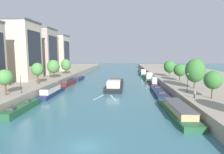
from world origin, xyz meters
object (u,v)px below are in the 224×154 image
Objects in this scene: moored_boat_left_far at (80,79)px; tree_left_past_mid at (66,65)px; barge_midriver at (115,84)px; tree_right_midway at (195,71)px; moored_boat_right_end at (178,111)px; moored_boat_right_downstream at (142,73)px; tree_right_nearest at (213,80)px; tree_left_nearest at (5,77)px; moored_boat_right_lone at (148,77)px; tree_right_third at (180,70)px; person_on_quay at (195,94)px; moored_boat_right_near at (141,71)px; tree_left_far at (53,66)px; lamppost_right_bank at (187,82)px; moored_boat_right_midway at (159,92)px; moored_boat_left_upstream at (52,91)px; tree_right_by_lamp at (169,67)px; moored_boat_right_second at (153,82)px; moored_boat_left_end at (22,108)px; lamppost_left_bank at (21,82)px; tree_left_second at (37,69)px; moored_boat_left_second at (69,82)px.

moored_boat_left_far is 1.62× the size of tree_left_past_mid.
barge_midriver is 25.21m from tree_right_midway.
moored_boat_right_downstream is at bearing 90.03° from moored_boat_right_end.
tree_left_nearest is at bearing 179.67° from tree_right_nearest.
moored_boat_right_lone is 21.71m from tree_right_third.
moored_boat_right_end is 2.63× the size of tree_left_past_mid.
moored_boat_right_end is at bearing -89.97° from moored_boat_right_downstream.
person_on_quay is at bearing -179.17° from tree_right_nearest.
person_on_quay is (-3.93, -10.86, -3.62)m from tree_right_midway.
tree_right_nearest is at bearing -49.94° from barge_midriver.
tree_left_past_mid is at bearing -134.15° from moored_boat_right_near.
tree_left_nearest reaches higher than moored_boat_left_far.
tree_right_third is at bearing -4.91° from tree_left_far.
tree_right_midway is 1.75× the size of lamppost_right_bank.
moored_boat_right_midway is 17.30m from tree_right_nearest.
tree_right_midway is at bearing 70.13° from person_on_quay.
tree_right_by_lamp is at bearing 33.30° from moored_boat_left_upstream.
tree_right_by_lamp is (7.07, -43.70, 5.65)m from moored_boat_right_near.
moored_boat_right_second is 21.03m from tree_right_midway.
moored_boat_left_end is 7.28× the size of person_on_quay.
tree_right_nearest is (36.09, -40.28, 5.38)m from moored_boat_left_far.
moored_boat_left_end is at bearing -59.93° from lamppost_left_bank.
tree_left_far is at bearing 90.85° from tree_left_second.
tree_right_nearest is 3.35× the size of person_on_quay.
moored_boat_left_second is 2.87× the size of lamppost_right_bank.
tree_left_nearest is at bearing 146.89° from moored_boat_left_end.
moored_boat_right_midway is 1.49× the size of moored_boat_right_second.
moored_boat_right_end is at bearing -119.09° from tree_right_midway.
lamppost_right_bank reaches higher than moored_boat_left_upstream.
moored_boat_left_upstream is 34.37m from lamppost_right_bank.
lamppost_left_bank reaches higher than moored_boat_right_downstream.
barge_midriver is 2.00× the size of moored_boat_left_end.
moored_boat_right_downstream is 55.02m from lamppost_right_bank.
tree_right_nearest is (42.07, -0.24, -0.17)m from tree_left_nearest.
tree_left_far reaches higher than moored_boat_right_second.
moored_boat_left_end reaches higher than moored_boat_right_midway.
moored_boat_right_end is 6.07m from person_on_quay.
moored_boat_left_far is at bearing 138.05° from moored_boat_right_midway.
moored_boat_left_far is 38.41m from moored_boat_right_midway.
lamppost_left_bank is (-40.29, 2.92, -1.32)m from tree_right_nearest.
tree_right_by_lamp reaches higher than moored_boat_right_near.
tree_left_far reaches higher than barge_midriver.
barge_midriver reaches higher than moored_boat_right_midway.
tree_right_by_lamp reaches higher than moored_boat_left_end.
tree_right_by_lamp is at bearing 38.66° from lamppost_left_bank.
moored_boat_right_second is at bearing 99.64° from lamppost_right_bank.
barge_midriver is 1.41× the size of moored_boat_right_end.
tree_right_midway is at bearing -0.54° from moored_boat_left_upstream.
tree_right_by_lamp is (7.05, 5.76, 5.27)m from moored_boat_right_second.
moored_boat_right_second is 42.87m from lamppost_left_bank.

